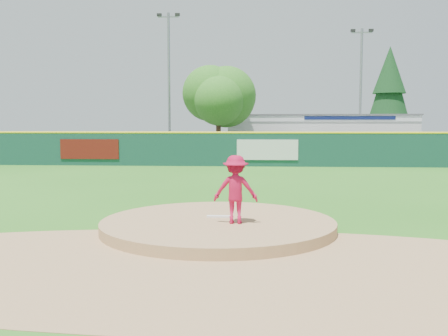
# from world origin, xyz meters

# --- Properties ---
(ground) EXTENTS (120.00, 120.00, 0.00)m
(ground) POSITION_xyz_m (0.00, 0.00, 0.00)
(ground) COLOR #286B19
(ground) RESTS_ON ground
(pitchers_mound) EXTENTS (5.50, 5.50, 0.50)m
(pitchers_mound) POSITION_xyz_m (0.00, 0.00, 0.00)
(pitchers_mound) COLOR #9E774C
(pitchers_mound) RESTS_ON ground
(pitching_rubber) EXTENTS (0.60, 0.15, 0.04)m
(pitching_rubber) POSITION_xyz_m (0.00, 0.30, 0.27)
(pitching_rubber) COLOR white
(pitching_rubber) RESTS_ON pitchers_mound
(infield_dirt_arc) EXTENTS (15.40, 15.40, 0.01)m
(infield_dirt_arc) POSITION_xyz_m (0.00, -3.00, 0.01)
(infield_dirt_arc) COLOR #9E774C
(infield_dirt_arc) RESTS_ON ground
(parking_lot) EXTENTS (44.00, 16.00, 0.02)m
(parking_lot) POSITION_xyz_m (0.00, 27.00, 0.01)
(parking_lot) COLOR #38383A
(parking_lot) RESTS_ON ground
(pitcher) EXTENTS (1.01, 0.59, 1.55)m
(pitcher) POSITION_xyz_m (0.43, -0.38, 1.02)
(pitcher) COLOR #B20F38
(pitcher) RESTS_ON pitchers_mound
(van) EXTENTS (6.02, 3.42, 1.58)m
(van) POSITION_xyz_m (6.60, 25.98, 0.81)
(van) COLOR white
(van) RESTS_ON parking_lot
(pool_building_grp) EXTENTS (15.20, 8.20, 3.31)m
(pool_building_grp) POSITION_xyz_m (6.00, 31.99, 1.66)
(pool_building_grp) COLOR silver
(pool_building_grp) RESTS_ON ground
(fence_banners) EXTENTS (14.33, 0.04, 1.20)m
(fence_banners) POSITION_xyz_m (-3.90, 17.92, 1.00)
(fence_banners) COLOR #60140D
(fence_banners) RESTS_ON ground
(playground_slide) EXTENTS (0.91, 2.55, 1.41)m
(playground_slide) POSITION_xyz_m (-16.70, 21.68, 0.71)
(playground_slide) COLOR blue
(playground_slide) RESTS_ON ground
(outfield_fence) EXTENTS (40.00, 0.14, 2.07)m
(outfield_fence) POSITION_xyz_m (0.00, 18.00, 1.09)
(outfield_fence) COLOR #123C32
(outfield_fence) RESTS_ON ground
(deciduous_tree) EXTENTS (5.60, 5.60, 7.36)m
(deciduous_tree) POSITION_xyz_m (-2.00, 25.00, 4.55)
(deciduous_tree) COLOR #382314
(deciduous_tree) RESTS_ON ground
(conifer_tree) EXTENTS (4.40, 4.40, 9.50)m
(conifer_tree) POSITION_xyz_m (13.00, 36.00, 5.54)
(conifer_tree) COLOR #382314
(conifer_tree) RESTS_ON ground
(light_pole_left) EXTENTS (1.75, 0.25, 11.00)m
(light_pole_left) POSITION_xyz_m (-6.00, 27.00, 6.05)
(light_pole_left) COLOR gray
(light_pole_left) RESTS_ON ground
(light_pole_right) EXTENTS (1.75, 0.25, 10.00)m
(light_pole_right) POSITION_xyz_m (9.00, 29.00, 5.54)
(light_pole_right) COLOR gray
(light_pole_right) RESTS_ON ground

